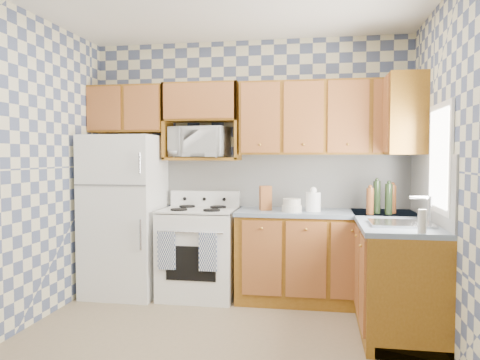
# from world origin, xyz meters

# --- Properties ---
(floor) EXTENTS (3.40, 3.40, 0.00)m
(floor) POSITION_xyz_m (0.00, 0.00, 0.00)
(floor) COLOR #7D6E51
(floor) RESTS_ON ground
(back_wall) EXTENTS (3.40, 0.02, 2.70)m
(back_wall) POSITION_xyz_m (0.00, 1.60, 1.35)
(back_wall) COLOR #4E5A7D
(back_wall) RESTS_ON ground
(right_wall) EXTENTS (0.02, 3.20, 2.70)m
(right_wall) POSITION_xyz_m (1.70, 0.00, 1.35)
(right_wall) COLOR #4E5A7D
(right_wall) RESTS_ON ground
(backsplash_back) EXTENTS (2.60, 0.02, 0.56)m
(backsplash_back) POSITION_xyz_m (0.40, 1.59, 1.20)
(backsplash_back) COLOR white
(backsplash_back) RESTS_ON back_wall
(backsplash_right) EXTENTS (0.02, 1.60, 0.56)m
(backsplash_right) POSITION_xyz_m (1.69, 0.80, 1.20)
(backsplash_right) COLOR white
(backsplash_right) RESTS_ON right_wall
(refrigerator) EXTENTS (0.75, 0.70, 1.68)m
(refrigerator) POSITION_xyz_m (-1.27, 1.25, 0.84)
(refrigerator) COLOR white
(refrigerator) RESTS_ON floor
(stove_body) EXTENTS (0.76, 0.65, 0.90)m
(stove_body) POSITION_xyz_m (-0.47, 1.28, 0.45)
(stove_body) COLOR white
(stove_body) RESTS_ON floor
(cooktop) EXTENTS (0.76, 0.65, 0.02)m
(cooktop) POSITION_xyz_m (-0.47, 1.28, 0.91)
(cooktop) COLOR silver
(cooktop) RESTS_ON stove_body
(backguard) EXTENTS (0.76, 0.08, 0.17)m
(backguard) POSITION_xyz_m (-0.47, 1.55, 1.00)
(backguard) COLOR white
(backguard) RESTS_ON cooktop
(dish_towel_left) EXTENTS (0.18, 0.02, 0.37)m
(dish_towel_left) POSITION_xyz_m (-0.71, 0.93, 0.54)
(dish_towel_left) COLOR navy
(dish_towel_left) RESTS_ON stove_body
(dish_towel_right) EXTENTS (0.18, 0.02, 0.37)m
(dish_towel_right) POSITION_xyz_m (-0.29, 0.93, 0.54)
(dish_towel_right) COLOR navy
(dish_towel_right) RESTS_ON stove_body
(base_cabinets_back) EXTENTS (1.75, 0.60, 0.88)m
(base_cabinets_back) POSITION_xyz_m (0.82, 1.30, 0.44)
(base_cabinets_back) COLOR brown
(base_cabinets_back) RESTS_ON floor
(base_cabinets_right) EXTENTS (0.60, 1.60, 0.88)m
(base_cabinets_right) POSITION_xyz_m (1.40, 0.80, 0.44)
(base_cabinets_right) COLOR brown
(base_cabinets_right) RESTS_ON floor
(countertop_back) EXTENTS (1.77, 0.63, 0.04)m
(countertop_back) POSITION_xyz_m (0.82, 1.30, 0.90)
(countertop_back) COLOR slate
(countertop_back) RESTS_ON base_cabinets_back
(countertop_right) EXTENTS (0.63, 1.60, 0.04)m
(countertop_right) POSITION_xyz_m (1.40, 0.80, 0.90)
(countertop_right) COLOR slate
(countertop_right) RESTS_ON base_cabinets_right
(upper_cabinets_back) EXTENTS (1.75, 0.33, 0.74)m
(upper_cabinets_back) POSITION_xyz_m (0.82, 1.44, 1.85)
(upper_cabinets_back) COLOR brown
(upper_cabinets_back) RESTS_ON back_wall
(upper_cabinets_fridge) EXTENTS (0.82, 0.33, 0.50)m
(upper_cabinets_fridge) POSITION_xyz_m (-1.29, 1.44, 1.97)
(upper_cabinets_fridge) COLOR brown
(upper_cabinets_fridge) RESTS_ON back_wall
(upper_cabinets_right) EXTENTS (0.33, 0.70, 0.74)m
(upper_cabinets_right) POSITION_xyz_m (1.53, 1.25, 1.85)
(upper_cabinets_right) COLOR brown
(upper_cabinets_right) RESTS_ON right_wall
(microwave_shelf) EXTENTS (0.80, 0.33, 0.03)m
(microwave_shelf) POSITION_xyz_m (-0.47, 1.44, 1.44)
(microwave_shelf) COLOR brown
(microwave_shelf) RESTS_ON back_wall
(microwave) EXTENTS (0.63, 0.46, 0.33)m
(microwave) POSITION_xyz_m (-0.50, 1.46, 1.61)
(microwave) COLOR white
(microwave) RESTS_ON microwave_shelf
(sink) EXTENTS (0.48, 0.40, 0.03)m
(sink) POSITION_xyz_m (1.40, 0.45, 0.93)
(sink) COLOR #B7B7BC
(sink) RESTS_ON countertop_right
(window) EXTENTS (0.02, 0.66, 0.86)m
(window) POSITION_xyz_m (1.69, 0.45, 1.45)
(window) COLOR silver
(window) RESTS_ON right_wall
(bottle_0) EXTENTS (0.07, 0.07, 0.31)m
(bottle_0) POSITION_xyz_m (1.30, 1.16, 1.08)
(bottle_0) COLOR black
(bottle_0) RESTS_ON countertop_back
(bottle_1) EXTENTS (0.07, 0.07, 0.29)m
(bottle_1) POSITION_xyz_m (1.40, 1.10, 1.06)
(bottle_1) COLOR black
(bottle_1) RESTS_ON countertop_back
(bottle_2) EXTENTS (0.07, 0.07, 0.27)m
(bottle_2) POSITION_xyz_m (1.45, 1.20, 1.05)
(bottle_2) COLOR #5F3116
(bottle_2) RESTS_ON countertop_back
(bottle_3) EXTENTS (0.07, 0.07, 0.25)m
(bottle_3) POSITION_xyz_m (1.23, 1.08, 1.04)
(bottle_3) COLOR #5F3116
(bottle_3) RESTS_ON countertop_back
(knife_block) EXTENTS (0.14, 0.14, 0.25)m
(knife_block) POSITION_xyz_m (0.22, 1.27, 1.04)
(knife_block) COLOR brown
(knife_block) RESTS_ON countertop_back
(electric_kettle) EXTENTS (0.15, 0.15, 0.19)m
(electric_kettle) POSITION_xyz_m (0.70, 1.25, 1.01)
(electric_kettle) COLOR white
(electric_kettle) RESTS_ON countertop_back
(food_containers) EXTENTS (0.20, 0.20, 0.13)m
(food_containers) POSITION_xyz_m (0.49, 1.16, 0.99)
(food_containers) COLOR beige
(food_containers) RESTS_ON countertop_back
(soap_bottle) EXTENTS (0.06, 0.06, 0.17)m
(soap_bottle) POSITION_xyz_m (1.48, 0.05, 1.01)
(soap_bottle) COLOR beige
(soap_bottle) RESTS_ON countertop_right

